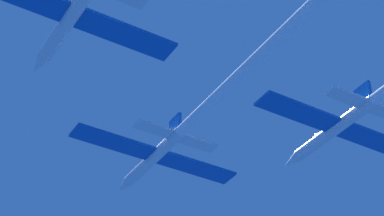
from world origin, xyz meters
TOP-DOWN VIEW (x-y plane):
  - jet_lead at (0.60, -17.48)m, footprint 15.96×57.22m

SIDE VIEW (x-z plane):
  - jet_lead at x=0.60m, z-range -1.55..1.09m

